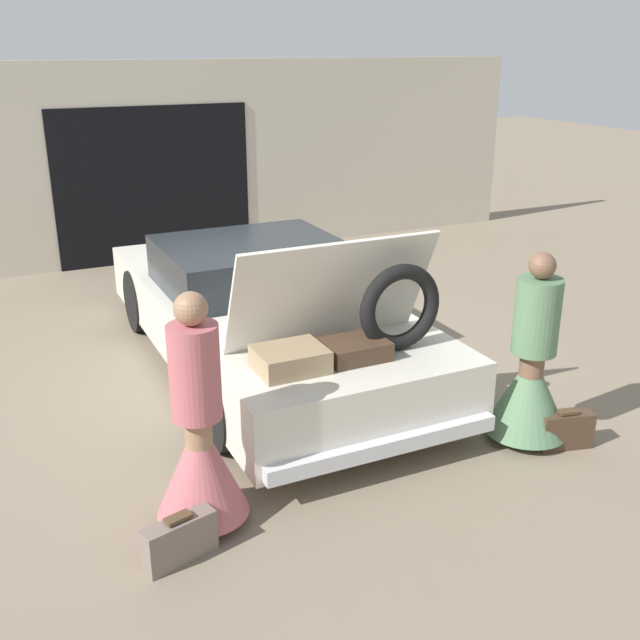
{
  "coord_description": "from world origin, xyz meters",
  "views": [
    {
      "loc": [
        -2.46,
        -6.45,
        3.01
      ],
      "look_at": [
        0.0,
        -1.29,
        0.89
      ],
      "focal_mm": 42.0,
      "sensor_mm": 36.0,
      "label": 1
    }
  ],
  "objects_px": {
    "suitcase_beside_left_person": "(180,540)",
    "car": "(263,311)",
    "suitcase_beside_right_person": "(566,430)",
    "person_left": "(199,446)",
    "person_right": "(531,376)"
  },
  "relations": [
    {
      "from": "suitcase_beside_right_person",
      "to": "person_left",
      "type": "bearing_deg",
      "value": 174.35
    },
    {
      "from": "person_left",
      "to": "person_right",
      "type": "relative_size",
      "value": 1.04
    },
    {
      "from": "car",
      "to": "suitcase_beside_left_person",
      "type": "relative_size",
      "value": 9.81
    },
    {
      "from": "suitcase_beside_left_person",
      "to": "suitcase_beside_right_person",
      "type": "relative_size",
      "value": 1.09
    },
    {
      "from": "car",
      "to": "suitcase_beside_right_person",
      "type": "xyz_separation_m",
      "value": [
        1.53,
        -2.58,
        -0.4
      ]
    },
    {
      "from": "person_left",
      "to": "suitcase_beside_right_person",
      "type": "distance_m",
      "value": 2.92
    },
    {
      "from": "suitcase_beside_left_person",
      "to": "car",
      "type": "bearing_deg",
      "value": 58.74
    },
    {
      "from": "car",
      "to": "suitcase_beside_right_person",
      "type": "distance_m",
      "value": 3.02
    },
    {
      "from": "suitcase_beside_left_person",
      "to": "suitcase_beside_right_person",
      "type": "height_order",
      "value": "suitcase_beside_right_person"
    },
    {
      "from": "person_left",
      "to": "suitcase_beside_left_person",
      "type": "xyz_separation_m",
      "value": [
        -0.25,
        -0.32,
        -0.43
      ]
    },
    {
      "from": "person_left",
      "to": "suitcase_beside_left_person",
      "type": "relative_size",
      "value": 3.32
    },
    {
      "from": "car",
      "to": "person_left",
      "type": "distance_m",
      "value": 2.66
    },
    {
      "from": "suitcase_beside_left_person",
      "to": "suitcase_beside_right_person",
      "type": "distance_m",
      "value": 3.12
    },
    {
      "from": "person_right",
      "to": "suitcase_beside_right_person",
      "type": "bearing_deg",
      "value": -137.73
    },
    {
      "from": "person_right",
      "to": "suitcase_beside_left_person",
      "type": "bearing_deg",
      "value": 101.26
    }
  ]
}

